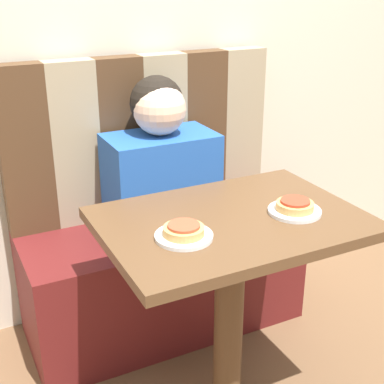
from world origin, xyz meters
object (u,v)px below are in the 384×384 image
Objects in this scene: pizza_left at (184,230)px; plate_right at (295,211)px; person at (160,160)px; pizza_right at (295,205)px; plate_left at (184,236)px.

plate_right is at bearing 0.00° from pizza_left.
plate_right is (0.20, -0.63, -0.01)m from person.
pizza_left is 0.39m from pizza_right.
person is 0.66m from plate_right.
pizza_right is at bearing 0.00° from plate_right.
person is at bearing 72.50° from plate_left.
person is 0.66m from pizza_left.
pizza_right is (0.00, 0.00, 0.02)m from plate_right.
pizza_right is (0.39, 0.00, 0.02)m from plate_left.
plate_right is 0.39m from pizza_left.
plate_left is 0.39m from plate_right.
person is 0.66m from plate_left.
pizza_left is (-0.20, -0.63, 0.01)m from person.
plate_left is (-0.20, -0.63, -0.01)m from person.
person is at bearing 107.50° from plate_right.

